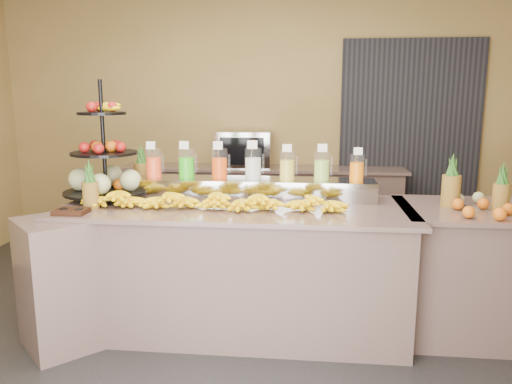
% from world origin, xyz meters
% --- Properties ---
extents(ground, '(6.00, 6.00, 0.00)m').
position_xyz_m(ground, '(0.00, 0.00, 0.00)').
color(ground, black).
rests_on(ground, ground).
extents(room_envelope, '(6.04, 5.02, 2.82)m').
position_xyz_m(room_envelope, '(0.19, 0.79, 1.88)').
color(room_envelope, olive).
rests_on(room_envelope, ground).
extents(buffet_counter, '(2.75, 1.25, 0.93)m').
position_xyz_m(buffet_counter, '(-0.12, 0.26, 0.47)').
color(buffet_counter, gray).
rests_on(buffet_counter, ground).
extents(right_counter, '(1.08, 0.88, 0.93)m').
position_xyz_m(right_counter, '(1.70, 0.40, 0.47)').
color(right_counter, gray).
rests_on(right_counter, ground).
extents(back_ledge, '(3.10, 0.55, 0.93)m').
position_xyz_m(back_ledge, '(0.00, 2.25, 0.47)').
color(back_ledge, gray).
rests_on(back_ledge, ground).
extents(pitcher_tray, '(1.85, 0.30, 0.15)m').
position_xyz_m(pitcher_tray, '(0.09, 0.58, 1.01)').
color(pitcher_tray, gray).
rests_on(pitcher_tray, buffet_counter).
extents(juice_pitcher_orange_a, '(0.12, 0.13, 0.29)m').
position_xyz_m(juice_pitcher_orange_a, '(-0.69, 0.58, 1.18)').
color(juice_pitcher_orange_a, silver).
rests_on(juice_pitcher_orange_a, pitcher_tray).
extents(juice_pitcher_green, '(0.12, 0.13, 0.30)m').
position_xyz_m(juice_pitcher_green, '(-0.43, 0.58, 1.18)').
color(juice_pitcher_green, silver).
rests_on(juice_pitcher_green, pitcher_tray).
extents(juice_pitcher_orange_b, '(0.12, 0.13, 0.30)m').
position_xyz_m(juice_pitcher_orange_b, '(-0.17, 0.58, 1.18)').
color(juice_pitcher_orange_b, silver).
rests_on(juice_pitcher_orange_b, pitcher_tray).
extents(juice_pitcher_milk, '(0.13, 0.13, 0.31)m').
position_xyz_m(juice_pitcher_milk, '(0.09, 0.58, 1.18)').
color(juice_pitcher_milk, silver).
rests_on(juice_pitcher_milk, pitcher_tray).
extents(juice_pitcher_lemon, '(0.12, 0.12, 0.28)m').
position_xyz_m(juice_pitcher_lemon, '(0.35, 0.58, 1.18)').
color(juice_pitcher_lemon, silver).
rests_on(juice_pitcher_lemon, pitcher_tray).
extents(juice_pitcher_lime, '(0.12, 0.12, 0.29)m').
position_xyz_m(juice_pitcher_lime, '(0.61, 0.58, 1.18)').
color(juice_pitcher_lime, silver).
rests_on(juice_pitcher_lime, pitcher_tray).
extents(juice_pitcher_orange_c, '(0.11, 0.11, 0.26)m').
position_xyz_m(juice_pitcher_orange_c, '(0.87, 0.58, 1.17)').
color(juice_pitcher_orange_c, silver).
rests_on(juice_pitcher_orange_c, pitcher_tray).
extents(banana_heap, '(1.87, 0.17, 0.15)m').
position_xyz_m(banana_heap, '(-0.15, 0.22, 0.99)').
color(banana_heap, yellow).
rests_on(banana_heap, buffet_counter).
extents(fruit_stand, '(0.73, 0.73, 0.90)m').
position_xyz_m(fruit_stand, '(-0.99, 0.46, 1.16)').
color(fruit_stand, black).
rests_on(fruit_stand, buffet_counter).
extents(condiment_caddy, '(0.21, 0.16, 0.03)m').
position_xyz_m(condiment_caddy, '(-1.07, -0.06, 0.95)').
color(condiment_caddy, black).
rests_on(condiment_caddy, buffet_counter).
extents(pineapple_left_a, '(0.11, 0.11, 0.35)m').
position_xyz_m(pineapple_left_a, '(-1.00, 0.11, 1.05)').
color(pineapple_left_a, brown).
rests_on(pineapple_left_a, buffet_counter).
extents(pineapple_left_b, '(0.13, 0.13, 0.40)m').
position_xyz_m(pineapple_left_b, '(-0.84, 0.73, 1.08)').
color(pineapple_left_b, brown).
rests_on(pineapple_left_b, buffet_counter).
extents(right_fruit_pile, '(0.43, 0.41, 0.22)m').
position_xyz_m(right_fruit_pile, '(1.65, 0.30, 1.00)').
color(right_fruit_pile, brown).
rests_on(right_fruit_pile, right_counter).
extents(oven_warmer, '(0.59, 0.42, 0.39)m').
position_xyz_m(oven_warmer, '(-0.20, 2.25, 1.12)').
color(oven_warmer, gray).
rests_on(oven_warmer, back_ledge).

